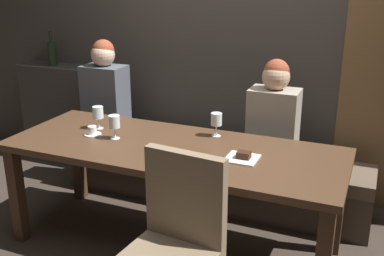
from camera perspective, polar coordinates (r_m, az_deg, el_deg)
name	(u,v)px	position (r m, az deg, el deg)	size (l,w,h in m)	color
ground	(174,245)	(3.33, -2.21, -14.22)	(9.00, 9.00, 0.00)	#382D26
back_wall_tiled	(234,11)	(3.94, 5.26, 14.22)	(6.00, 0.12, 3.00)	#423D38
back_counter	(76,114)	(4.69, -14.19, 1.69)	(1.10, 0.28, 0.95)	#38342F
dining_table	(173,159)	(3.02, -2.36, -3.80)	(2.20, 0.84, 0.74)	#412B1C
banquette_bench	(210,176)	(3.78, 2.25, -5.94)	(2.50, 0.44, 0.45)	#40352A
chair_near_side	(175,238)	(2.35, -2.17, -13.45)	(0.48, 0.48, 0.98)	#4C3321
diner_redhead	(105,91)	(4.02, -10.68, 4.54)	(0.36, 0.24, 0.83)	#4C515B
diner_bearded	(274,114)	(3.44, 10.07, 1.69)	(0.36, 0.24, 0.77)	#9E9384
wine_bottle_dark_red	(52,53)	(4.65, -16.93, 8.87)	(0.08, 0.08, 0.33)	black
wine_glass_end_right	(216,120)	(3.13, 3.04, 1.02)	(0.08, 0.08, 0.16)	silver
wine_glass_center_back	(114,122)	(3.12, -9.59, 0.71)	(0.08, 0.08, 0.16)	silver
wine_glass_near_left	(98,114)	(3.35, -11.54, 1.77)	(0.08, 0.08, 0.16)	silver
espresso_cup	(92,131)	(3.25, -12.21, -0.41)	(0.12, 0.12, 0.06)	white
dessert_plate	(243,157)	(2.79, 6.27, -3.60)	(0.19, 0.19, 0.05)	white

